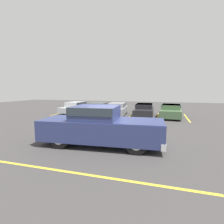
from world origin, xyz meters
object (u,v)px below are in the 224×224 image
at_px(parked_sedan_c, 117,109).
at_px(traffic_cone, 68,122).
at_px(parked_sedan_d, 144,109).
at_px(parked_sedan_a, 76,107).
at_px(parked_sedan_e, 171,111).
at_px(parked_sedan_b, 97,108).
at_px(pickup_truck, 102,126).

height_order(parked_sedan_c, traffic_cone, parked_sedan_c).
bearing_deg(parked_sedan_d, traffic_cone, -37.50).
relative_size(parked_sedan_a, parked_sedan_e, 1.01).
bearing_deg(parked_sedan_b, parked_sedan_a, -93.93).
xyz_separation_m(parked_sedan_a, parked_sedan_c, (5.01, -0.32, 0.01)).
relative_size(pickup_truck, parked_sedan_c, 1.26).
bearing_deg(parked_sedan_a, parked_sedan_b, 91.65).
bearing_deg(parked_sedan_b, pickup_truck, 18.20).
bearing_deg(parked_sedan_c, traffic_cone, -22.58).
bearing_deg(parked_sedan_a, parked_sedan_d, 91.03).
relative_size(parked_sedan_a, parked_sedan_c, 0.96).
bearing_deg(parked_sedan_a, pickup_truck, 35.41).
relative_size(parked_sedan_a, traffic_cone, 7.75).
relative_size(parked_sedan_b, traffic_cone, 8.22).
distance_m(pickup_truck, traffic_cone, 5.18).
height_order(parked_sedan_a, parked_sedan_b, parked_sedan_a).
height_order(pickup_truck, parked_sedan_d, pickup_truck).
relative_size(parked_sedan_b, parked_sedan_e, 1.07).
distance_m(parked_sedan_c, parked_sedan_d, 2.76).
bearing_deg(pickup_truck, parked_sedan_e, 66.46).
relative_size(pickup_truck, traffic_cone, 10.16).
relative_size(pickup_truck, parked_sedan_a, 1.31).
bearing_deg(parked_sedan_d, parked_sedan_b, -92.82).
xyz_separation_m(parked_sedan_c, parked_sedan_e, (5.28, -0.05, -0.02)).
relative_size(pickup_truck, parked_sedan_b, 1.24).
relative_size(parked_sedan_d, traffic_cone, 8.32).
bearing_deg(parked_sedan_b, parked_sedan_e, 82.55).
height_order(parked_sedan_b, parked_sedan_e, parked_sedan_e).
xyz_separation_m(pickup_truck, parked_sedan_c, (-1.89, 9.79, -0.26)).
distance_m(parked_sedan_e, traffic_cone, 9.61).
relative_size(pickup_truck, parked_sedan_d, 1.22).
bearing_deg(parked_sedan_a, traffic_cone, 25.63).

